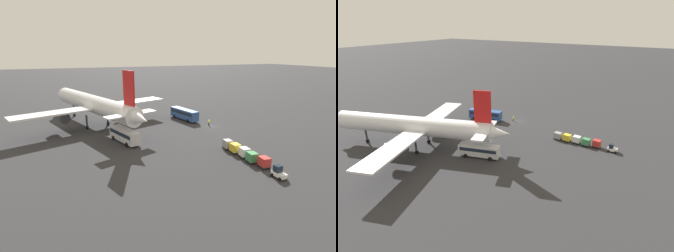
{
  "view_description": "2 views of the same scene",
  "coord_description": "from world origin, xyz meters",
  "views": [
    {
      "loc": [
        -61.08,
        37.84,
        20.3
      ],
      "look_at": [
        -9.36,
        16.96,
        4.4
      ],
      "focal_mm": 28.0,
      "sensor_mm": 36.0,
      "label": 1
    },
    {
      "loc": [
        -39.1,
        70.7,
        31.24
      ],
      "look_at": [
        -4.54,
        14.06,
        4.24
      ],
      "focal_mm": 28.0,
      "sensor_mm": 36.0,
      "label": 2
    }
  ],
  "objects": [
    {
      "name": "worker_person",
      "position": [
        1.06,
        0.25,
        0.87
      ],
      "size": [
        0.38,
        0.38,
        1.74
      ],
      "color": "#1E1E2D",
      "rests_on": "ground"
    },
    {
      "name": "cargo_cart_yellow",
      "position": [
        -19.35,
        6.05,
        1.19
      ],
      "size": [
        2.15,
        1.87,
        2.06
      ],
      "rotation": [
        0.0,
        0.0,
        -0.1
      ],
      "color": "#38383D",
      "rests_on": "ground"
    },
    {
      "name": "cargo_cart_red",
      "position": [
        -27.22,
        5.48,
        1.19
      ],
      "size": [
        2.15,
        1.87,
        2.06
      ],
      "rotation": [
        0.0,
        0.0,
        -0.1
      ],
      "color": "#38383D",
      "rests_on": "ground"
    },
    {
      "name": "shuttle_bus_near",
      "position": [
        9.77,
        3.86,
        1.98
      ],
      "size": [
        11.34,
        4.84,
        3.32
      ],
      "rotation": [
        0.0,
        0.0,
        0.21
      ],
      "color": "#2D5199",
      "rests_on": "ground"
    },
    {
      "name": "cargo_cart_grey",
      "position": [
        -16.72,
        6.1,
        1.19
      ],
      "size": [
        2.15,
        1.87,
        2.06
      ],
      "rotation": [
        0.0,
        0.0,
        -0.1
      ],
      "color": "#38383D",
      "rests_on": "ground"
    },
    {
      "name": "baggage_tug",
      "position": [
        -31.17,
        5.91,
        0.94
      ],
      "size": [
        2.45,
        1.7,
        2.1
      ],
      "rotation": [
        0.0,
        0.0,
        0.04
      ],
      "color": "white",
      "rests_on": "ground"
    },
    {
      "name": "cargo_cart_white",
      "position": [
        -21.97,
        5.8,
        1.19
      ],
      "size": [
        2.15,
        1.87,
        2.06
      ],
      "rotation": [
        0.0,
        0.0,
        -0.1
      ],
      "color": "#38383D",
      "rests_on": "ground"
    },
    {
      "name": "cargo_cart_green",
      "position": [
        -24.6,
        6.05,
        1.19
      ],
      "size": [
        2.15,
        1.87,
        2.06
      ],
      "rotation": [
        0.0,
        0.0,
        -0.1
      ],
      "color": "#38383D",
      "rests_on": "ground"
    },
    {
      "name": "shuttle_bus_far",
      "position": [
        -3.95,
        25.61,
        1.89
      ],
      "size": [
        10.37,
        5.34,
        3.15
      ],
      "rotation": [
        0.0,
        0.0,
        0.29
      ],
      "color": "silver",
      "rests_on": "ground"
    },
    {
      "name": "airplane",
      "position": [
        12.75,
        30.18,
        6.15
      ],
      "size": [
        48.75,
        42.5,
        16.38
      ],
      "rotation": [
        0.0,
        0.0,
        0.33
      ],
      "color": "silver",
      "rests_on": "ground"
    },
    {
      "name": "ground_plane",
      "position": [
        0.0,
        0.0,
        0.0
      ],
      "size": [
        600.0,
        600.0,
        0.0
      ],
      "primitive_type": "plane",
      "color": "#2D2D30"
    }
  ]
}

